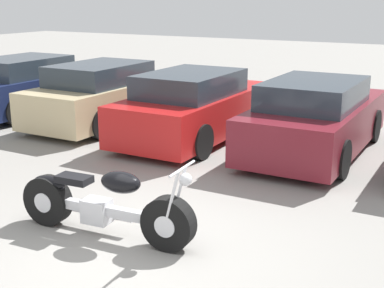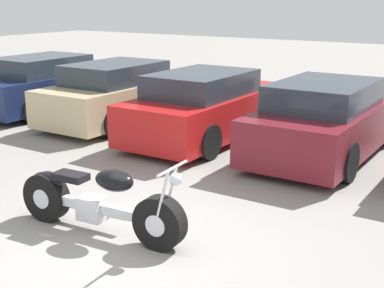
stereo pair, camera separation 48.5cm
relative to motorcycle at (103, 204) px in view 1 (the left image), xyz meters
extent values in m
plane|color=gray|center=(0.54, -0.27, -0.41)|extent=(60.00, 60.00, 0.00)
cylinder|color=black|center=(0.90, 0.06, -0.08)|extent=(0.66, 0.25, 0.65)
cylinder|color=silver|center=(0.90, 0.06, -0.08)|extent=(0.27, 0.24, 0.26)
cylinder|color=black|center=(-0.84, -0.07, -0.08)|extent=(0.66, 0.25, 0.65)
cylinder|color=silver|center=(-0.84, -0.07, -0.08)|extent=(0.27, 0.24, 0.26)
cube|color=silver|center=(0.03, 0.00, -0.07)|extent=(1.34, 0.21, 0.12)
cube|color=silver|center=(-0.09, -0.01, -0.10)|extent=(0.36, 0.26, 0.30)
ellipsoid|color=black|center=(0.27, 0.02, 0.33)|extent=(0.54, 0.34, 0.26)
cube|color=black|center=(-0.40, -0.03, 0.27)|extent=(0.46, 0.27, 0.09)
ellipsoid|color=black|center=(-0.79, -0.06, 0.16)|extent=(0.49, 0.23, 0.20)
cylinder|color=silver|center=(1.00, -0.02, 0.26)|extent=(0.22, 0.05, 0.70)
cylinder|color=silver|center=(0.98, 0.16, 0.26)|extent=(0.22, 0.05, 0.70)
cylinder|color=silver|center=(1.08, 0.08, 0.61)|extent=(0.08, 0.62, 0.03)
sphere|color=silver|center=(1.12, 0.08, 0.49)|extent=(0.15, 0.15, 0.15)
cylinder|color=silver|center=(-0.34, 0.11, -0.20)|extent=(1.34, 0.18, 0.08)
cube|color=#19234C|center=(-6.21, 4.99, 0.14)|extent=(1.73, 4.24, 0.80)
cube|color=#28333D|center=(-6.21, 4.73, 0.77)|extent=(1.52, 2.20, 0.46)
cylinder|color=black|center=(-7.02, 6.30, -0.08)|extent=(0.20, 0.66, 0.66)
cylinder|color=black|center=(-5.40, 6.30, -0.08)|extent=(0.20, 0.66, 0.66)
cylinder|color=black|center=(-5.40, 3.67, -0.08)|extent=(0.20, 0.66, 0.66)
cube|color=#C6B284|center=(-3.74, 4.95, 0.14)|extent=(1.73, 4.24, 0.80)
cube|color=#28333D|center=(-3.74, 4.69, 0.77)|extent=(1.52, 2.20, 0.46)
cylinder|color=black|center=(-4.54, 6.26, -0.08)|extent=(0.20, 0.66, 0.66)
cylinder|color=black|center=(-2.93, 6.26, -0.08)|extent=(0.20, 0.66, 0.66)
cylinder|color=black|center=(-4.54, 3.63, -0.08)|extent=(0.20, 0.66, 0.66)
cylinder|color=black|center=(-2.93, 3.63, -0.08)|extent=(0.20, 0.66, 0.66)
cube|color=red|center=(-1.27, 4.72, 0.14)|extent=(1.73, 4.24, 0.80)
cube|color=#28333D|center=(-1.27, 4.46, 0.77)|extent=(1.52, 2.20, 0.46)
cylinder|color=black|center=(-2.07, 6.03, -0.08)|extent=(0.20, 0.66, 0.66)
cylinder|color=black|center=(-0.46, 6.03, -0.08)|extent=(0.20, 0.66, 0.66)
cylinder|color=black|center=(-2.07, 3.40, -0.08)|extent=(0.20, 0.66, 0.66)
cylinder|color=black|center=(-0.46, 3.40, -0.08)|extent=(0.20, 0.66, 0.66)
cube|color=maroon|center=(1.21, 4.87, 0.14)|extent=(1.73, 4.24, 0.80)
cube|color=#28333D|center=(1.21, 4.62, 0.77)|extent=(1.52, 2.20, 0.46)
cylinder|color=black|center=(0.40, 6.19, -0.08)|extent=(0.20, 0.66, 0.66)
cylinder|color=black|center=(2.01, 6.19, -0.08)|extent=(0.20, 0.66, 0.66)
cylinder|color=black|center=(0.40, 3.56, -0.08)|extent=(0.20, 0.66, 0.66)
cylinder|color=black|center=(2.01, 3.56, -0.08)|extent=(0.20, 0.66, 0.66)
camera|label=1|loc=(3.90, -4.79, 2.45)|focal=50.00mm
camera|label=2|loc=(4.32, -4.54, 2.45)|focal=50.00mm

